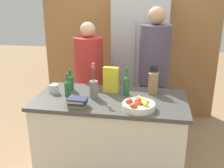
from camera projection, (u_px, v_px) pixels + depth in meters
The scene contains 14 objects.
kitchen_island at pixel (110, 136), 2.86m from camera, with size 1.57×0.79×0.91m.
back_wall_wood at pixel (129, 36), 4.16m from camera, with size 2.77×0.12×2.60m.
refrigerator at pixel (140, 62), 3.90m from camera, with size 0.77×0.62×1.93m.
fruit_bowl at pixel (138, 105), 2.44m from camera, with size 0.31×0.31×0.11m.
knife_block at pixel (153, 83), 2.81m from camera, with size 0.10×0.09×0.31m.
flower_vase at pixel (94, 87), 2.69m from camera, with size 0.09×0.09×0.37m.
cereal_box at pixel (111, 80), 2.83m from camera, with size 0.17×0.07×0.28m.
coffee_mug at pixel (54, 89), 2.84m from camera, with size 0.13×0.09×0.09m.
book_stack at pixel (77, 102), 2.49m from camera, with size 0.19×0.14×0.09m.
bottle_oil at pixel (68, 87), 2.73m from camera, with size 0.07×0.07×0.25m.
bottle_vinegar at pixel (70, 82), 2.92m from camera, with size 0.08×0.08×0.24m.
bottle_wine at pixel (126, 85), 2.76m from camera, with size 0.07×0.07×0.30m.
person_at_sink at pixel (89, 77), 3.45m from camera, with size 0.38×0.38×1.60m.
person_in_blue at pixel (154, 72), 3.26m from camera, with size 0.37×0.37×1.79m.
Camera 1 is at (0.44, -2.48, 1.93)m, focal length 42.00 mm.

